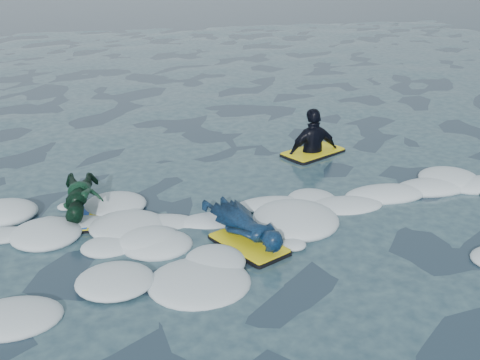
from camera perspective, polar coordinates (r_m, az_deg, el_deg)
ground at (r=7.36m, az=-4.46°, el=-8.88°), size 120.00×120.00×0.00m
foam_band at (r=8.26m, az=-5.53°, el=-5.27°), size 12.00×3.10×0.30m
prone_woman_unit at (r=8.01m, az=0.47°, el=-4.36°), size 1.09×1.71×0.41m
prone_child_unit at (r=8.97m, az=-14.75°, el=-1.80°), size 0.74×1.34×0.51m
waiting_rider_unit at (r=11.30m, az=6.92°, el=2.47°), size 1.33×1.10×1.74m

